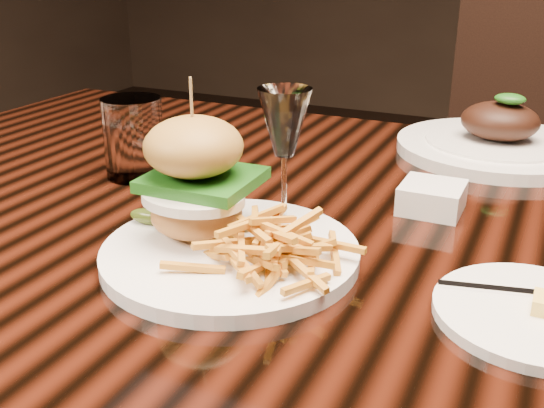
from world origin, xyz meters
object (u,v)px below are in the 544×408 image
at_px(burger_plate, 222,217).
at_px(chair_far, 533,177).
at_px(dining_table, 370,281).
at_px(far_dish, 497,142).
at_px(wine_glass, 284,128).

height_order(burger_plate, chair_far, chair_far).
relative_size(dining_table, far_dish, 5.32).
relative_size(wine_glass, chair_far, 0.17).
height_order(dining_table, burger_plate, burger_plate).
bearing_deg(wine_glass, burger_plate, -105.44).
relative_size(burger_plate, far_dish, 0.87).
xyz_separation_m(dining_table, far_dish, (0.09, 0.34, 0.09)).
distance_m(burger_plate, chair_far, 1.10).
bearing_deg(chair_far, burger_plate, -101.59).
xyz_separation_m(burger_plate, far_dish, (0.21, 0.49, -0.03)).
xyz_separation_m(wine_glass, far_dish, (0.18, 0.39, -0.10)).
height_order(dining_table, chair_far, chair_far).
bearing_deg(wine_glass, far_dish, 65.07).
bearing_deg(wine_glass, chair_far, 76.62).
distance_m(dining_table, far_dish, 0.36).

